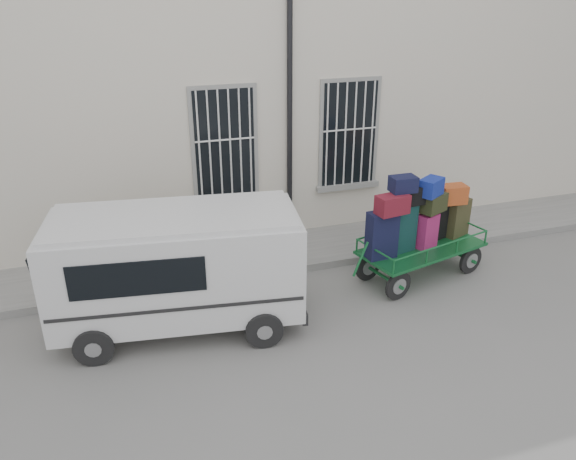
# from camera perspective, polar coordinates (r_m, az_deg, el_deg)

# --- Properties ---
(ground) EXTENTS (80.00, 80.00, 0.00)m
(ground) POSITION_cam_1_polar(r_m,az_deg,el_deg) (9.77, 0.19, -8.56)
(ground) COLOR slate
(ground) RESTS_ON ground
(building) EXTENTS (24.00, 5.15, 6.00)m
(building) POSITION_cam_1_polar(r_m,az_deg,el_deg) (13.74, -7.19, 14.44)
(building) COLOR beige
(building) RESTS_ON ground
(sidewalk) EXTENTS (24.00, 1.70, 0.15)m
(sidewalk) POSITION_cam_1_polar(r_m,az_deg,el_deg) (11.57, -3.21, -2.62)
(sidewalk) COLOR slate
(sidewalk) RESTS_ON ground
(luggage_cart) EXTENTS (2.92, 1.66, 2.13)m
(luggage_cart) POSITION_cam_1_polar(r_m,az_deg,el_deg) (10.74, 13.23, 0.45)
(luggage_cart) COLOR black
(luggage_cart) RESTS_ON ground
(van) EXTENTS (4.15, 2.23, 1.99)m
(van) POSITION_cam_1_polar(r_m,az_deg,el_deg) (9.09, -11.27, -3.41)
(van) COLOR silver
(van) RESTS_ON ground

